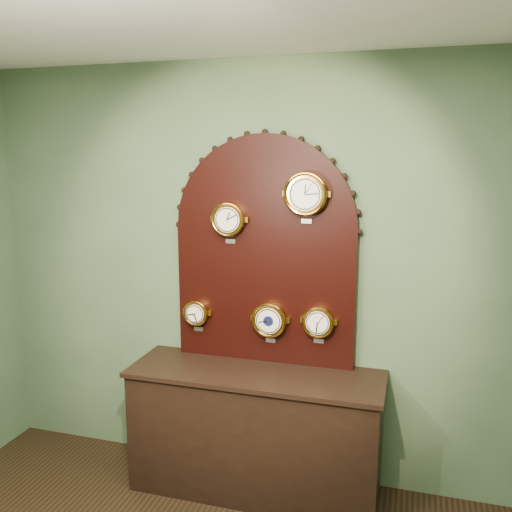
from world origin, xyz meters
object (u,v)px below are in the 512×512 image
(display_board, at_px, (265,244))
(hygrometer, at_px, (196,313))
(arabic_clock, at_px, (306,194))
(tide_clock, at_px, (318,322))
(roman_clock, at_px, (229,219))
(shop_counter, at_px, (255,433))
(barometer, at_px, (269,320))

(display_board, relative_size, hygrometer, 6.72)
(display_board, xyz_separation_m, arabic_clock, (0.28, -0.07, 0.33))
(tide_clock, bearing_deg, display_board, 170.01)
(arabic_clock, bearing_deg, tide_clock, 1.02)
(roman_clock, xyz_separation_m, arabic_clock, (0.50, -0.00, 0.17))
(shop_counter, height_order, roman_clock, roman_clock)
(shop_counter, relative_size, roman_clock, 5.83)
(shop_counter, distance_m, arabic_clock, 1.59)
(arabic_clock, height_order, barometer, arabic_clock)
(tide_clock, bearing_deg, arabic_clock, -178.98)
(barometer, bearing_deg, tide_clock, 0.15)
(hygrometer, distance_m, tide_clock, 0.84)
(display_board, bearing_deg, arabic_clock, -13.58)
(tide_clock, bearing_deg, roman_clock, -179.95)
(display_board, distance_m, arabic_clock, 0.44)
(arabic_clock, height_order, hygrometer, arabic_clock)
(shop_counter, bearing_deg, tide_clock, 22.33)
(hygrometer, height_order, tide_clock, tide_clock)
(hygrometer, relative_size, barometer, 0.80)
(arabic_clock, relative_size, hygrometer, 1.42)
(display_board, relative_size, roman_clock, 5.57)
(arabic_clock, xyz_separation_m, barometer, (-0.23, 0.00, -0.82))
(shop_counter, xyz_separation_m, hygrometer, (-0.46, 0.15, 0.74))
(shop_counter, relative_size, arabic_clock, 4.95)
(roman_clock, bearing_deg, display_board, 16.59)
(barometer, xyz_separation_m, tide_clock, (0.32, 0.00, 0.02))
(arabic_clock, xyz_separation_m, hygrometer, (-0.74, 0.00, -0.82))
(roman_clock, relative_size, tide_clock, 1.07)
(shop_counter, height_order, tide_clock, tide_clock)
(hygrometer, bearing_deg, roman_clock, -0.31)
(hygrometer, relative_size, tide_clock, 0.89)
(roman_clock, distance_m, barometer, 0.71)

